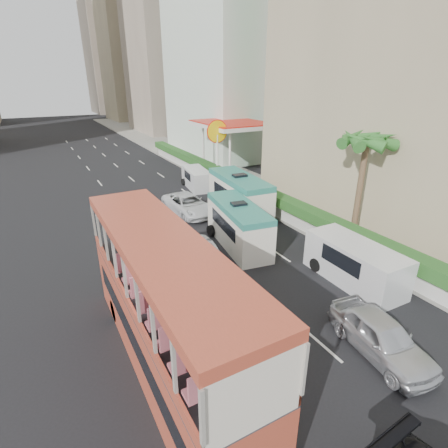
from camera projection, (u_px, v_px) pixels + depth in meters
ground_plane at (297, 314)px, 15.61m from camera, size 200.00×200.00×0.00m
double_decker_bus at (166, 306)px, 11.95m from camera, size 2.50×11.00×5.06m
car_silver_lane_a at (201, 270)px, 19.17m from camera, size 1.71×4.75×1.56m
car_silver_lane_b at (377, 352)px, 13.43m from camera, size 2.41×4.72×1.54m
van_asset at (188, 213)px, 27.18m from camera, size 2.78×5.41×1.46m
minibus_near at (238, 225)px, 21.54m from camera, size 2.91×6.29×2.68m
minibus_far at (239, 196)px, 26.40m from camera, size 2.89×6.96×3.01m
panel_van_near at (354, 263)px, 17.74m from camera, size 2.22×5.30×2.10m
panel_van_far at (197, 179)px, 33.20m from camera, size 2.41×4.68×1.79m
sidewalk at (216, 170)px, 39.76m from camera, size 6.00×120.00×0.18m
kerb_wall at (247, 194)px, 29.41m from camera, size 0.30×44.00×1.00m
hedge at (247, 185)px, 29.08m from camera, size 1.10×44.00×0.70m
palm_tree at (359, 192)px, 21.00m from camera, size 0.36×0.36×6.40m
shell_station at (232, 148)px, 37.56m from camera, size 6.50×8.00×5.50m
tower_far_a at (131, 20)px, 80.85m from camera, size 14.00×14.00×44.00m
tower_far_b at (111, 39)px, 99.37m from camera, size 14.00×14.00×40.00m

